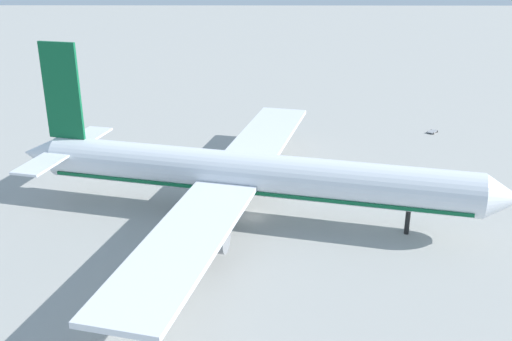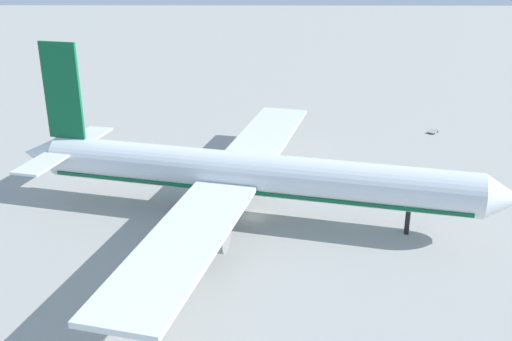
{
  "view_description": "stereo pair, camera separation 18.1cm",
  "coord_description": "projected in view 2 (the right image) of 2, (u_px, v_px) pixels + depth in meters",
  "views": [
    {
      "loc": [
        0.85,
        -80.08,
        39.21
      ],
      "look_at": [
        0.36,
        1.54,
        6.87
      ],
      "focal_mm": 41.21,
      "sensor_mm": 36.0,
      "label": 1
    },
    {
      "loc": [
        1.03,
        -80.08,
        39.21
      ],
      "look_at": [
        0.36,
        1.54,
        6.87
      ],
      "focal_mm": 41.21,
      "sensor_mm": 36.0,
      "label": 2
    }
  ],
  "objects": [
    {
      "name": "baggage_cart_0",
      "position": [
        433.0,
        132.0,
        126.93
      ],
      "size": [
        2.7,
        2.9,
        0.4
      ],
      "color": "gray",
      "rests_on": "ground"
    },
    {
      "name": "ground_plane",
      "position": [
        254.0,
        216.0,
        88.89
      ],
      "size": [
        600.0,
        600.0,
        0.0
      ],
      "primitive_type": "plane",
      "color": "#9E9E99"
    },
    {
      "name": "traffic_cone_4",
      "position": [
        129.0,
        144.0,
        119.14
      ],
      "size": [
        0.36,
        0.36,
        0.55
      ],
      "primitive_type": "cone",
      "color": "orange",
      "rests_on": "ground"
    },
    {
      "name": "airliner",
      "position": [
        244.0,
        174.0,
        86.78
      ],
      "size": [
        74.84,
        76.16,
        25.0
      ],
      "color": "silver",
      "rests_on": "ground"
    }
  ]
}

